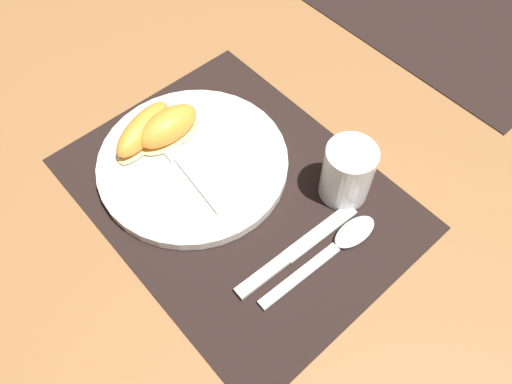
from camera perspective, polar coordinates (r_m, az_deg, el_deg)
ground_plane at (r=0.71m, az=-2.11°, el=-0.13°), size 3.00×3.00×0.00m
placemat at (r=0.71m, az=-2.11°, el=-0.05°), size 0.47×0.36×0.00m
placemat_far at (r=1.05m, az=21.18°, el=18.70°), size 0.47×0.36×0.00m
plate at (r=0.73m, az=-7.20°, el=3.35°), size 0.28×0.28×0.02m
juice_glass at (r=0.68m, az=10.34°, el=1.94°), size 0.07×0.07×0.09m
knife at (r=0.66m, az=4.48°, el=-6.81°), size 0.03×0.20×0.01m
spoon at (r=0.67m, az=9.62°, el=-5.79°), size 0.04×0.20×0.01m
fork at (r=0.72m, az=-8.49°, el=3.50°), size 0.18×0.04×0.00m
citrus_wedge_0 at (r=0.74m, az=-9.99°, el=7.26°), size 0.05×0.10×0.05m
citrus_wedge_1 at (r=0.75m, az=-12.73°, el=6.89°), size 0.08×0.12×0.04m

